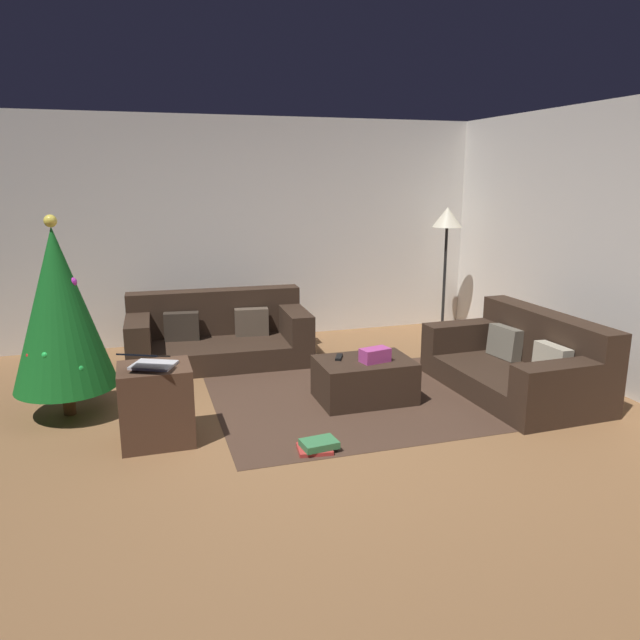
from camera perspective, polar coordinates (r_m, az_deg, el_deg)
ground_plane at (r=4.60m, az=-2.22°, el=-11.49°), size 6.40×6.40×0.00m
rear_partition at (r=7.27m, az=-8.79°, el=8.32°), size 6.40×0.12×2.60m
couch_left at (r=6.54m, az=-9.60°, el=-1.43°), size 1.89×0.99×0.72m
couch_right at (r=5.83m, az=18.49°, el=-3.88°), size 1.00×1.70×0.72m
ottoman at (r=5.36m, az=4.21°, el=-5.66°), size 0.82×0.57×0.37m
gift_box at (r=5.24m, az=5.21°, el=-3.31°), size 0.27×0.19×0.12m
tv_remote at (r=5.33m, az=1.80°, el=-3.52°), size 0.11×0.17×0.02m
christmas_tree at (r=5.26m, az=-23.38°, el=0.96°), size 0.82×0.82×1.65m
side_table at (r=4.66m, az=-15.19°, el=-7.69°), size 0.52×0.44×0.59m
laptop at (r=4.50m, az=-15.75°, el=-3.79°), size 0.43×0.46×0.17m
book_stack at (r=4.45m, az=-0.25°, el=-11.79°), size 0.30×0.24×0.08m
corner_lamp at (r=7.60m, az=11.89°, el=8.61°), size 0.36×0.36×1.56m
area_rug at (r=5.42m, az=4.17°, el=-7.47°), size 2.60×2.00×0.01m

